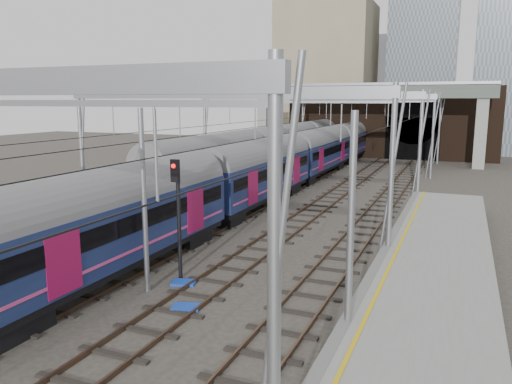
% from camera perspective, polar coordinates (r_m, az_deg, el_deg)
% --- Properties ---
extents(ground, '(160.00, 160.00, 0.00)m').
position_cam_1_polar(ground, '(18.64, -15.86, -12.90)').
color(ground, '#38332D').
rests_on(ground, ground).
extents(platform_right, '(4.32, 47.00, 1.12)m').
position_cam_1_polar(platform_right, '(13.55, 17.60, -19.71)').
color(platform_right, gray).
rests_on(platform_right, ground).
extents(tracks, '(14.40, 80.00, 0.22)m').
position_cam_1_polar(tracks, '(31.14, 1.48, -3.02)').
color(tracks, '#4C3828').
rests_on(tracks, ground).
extents(overhead_line, '(16.80, 80.00, 8.00)m').
position_cam_1_polar(overhead_line, '(36.43, 5.27, 9.29)').
color(overhead_line, gray).
rests_on(overhead_line, ground).
extents(retaining_wall, '(28.00, 2.75, 9.00)m').
position_cam_1_polar(retaining_wall, '(65.95, 14.44, 7.54)').
color(retaining_wall, black).
rests_on(retaining_wall, ground).
extents(overbridge, '(28.00, 3.00, 9.25)m').
position_cam_1_polar(overbridge, '(60.26, 12.39, 10.18)').
color(overbridge, gray).
rests_on(overbridge, ground).
extents(city_skyline, '(37.50, 27.50, 60.00)m').
position_cam_1_polar(city_skyline, '(84.71, 17.69, 16.60)').
color(city_skyline, tan).
rests_on(city_skyline, ground).
extents(train_main, '(2.69, 62.23, 4.66)m').
position_cam_1_polar(train_main, '(41.59, 4.40, 3.71)').
color(train_main, black).
rests_on(train_main, ground).
extents(train_second, '(2.85, 65.78, 4.88)m').
position_cam_1_polar(train_second, '(58.94, 5.91, 5.74)').
color(train_second, black).
rests_on(train_second, ground).
extents(signal_near_centre, '(0.38, 0.47, 4.97)m').
position_cam_1_polar(signal_near_centre, '(20.28, -8.94, -1.44)').
color(signal_near_centre, black).
rests_on(signal_near_centre, ground).
extents(equip_cover_a, '(1.14, 0.96, 0.11)m').
position_cam_1_polar(equip_cover_a, '(18.24, -8.03, -12.93)').
color(equip_cover_a, '#1842B7').
rests_on(equip_cover_a, ground).
extents(equip_cover_b, '(0.85, 0.70, 0.09)m').
position_cam_1_polar(equip_cover_b, '(29.31, -3.18, -3.85)').
color(equip_cover_b, '#1842B7').
rests_on(equip_cover_b, ground).
extents(equip_cover_c, '(1.09, 0.90, 0.11)m').
position_cam_1_polar(equip_cover_c, '(20.54, -8.26, -10.21)').
color(equip_cover_c, '#1842B7').
rests_on(equip_cover_c, ground).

